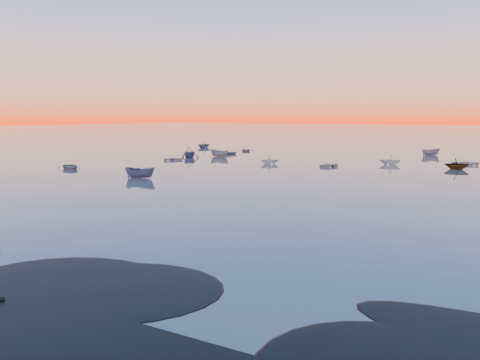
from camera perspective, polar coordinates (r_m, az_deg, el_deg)
The scene contains 4 objects.
ground at distance 117.95m, azimuth 18.07°, elevation 3.77°, with size 600.00×600.00×0.00m, color #6A5F58.
moored_fleet at distance 72.61m, azimuth 10.68°, elevation 1.70°, with size 124.00×58.00×1.20m, color silver, non-canonical shape.
boat_near_left at distance 71.56m, azimuth -20.01°, elevation 1.27°, with size 4.34×1.81×1.08m, color slate.
boat_near_center at distance 58.90m, azimuth -12.06°, elevation 0.24°, with size 4.05×1.72×1.40m, color #3A476F.
Camera 1 is at (23.10, -15.41, 7.64)m, focal length 35.00 mm.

